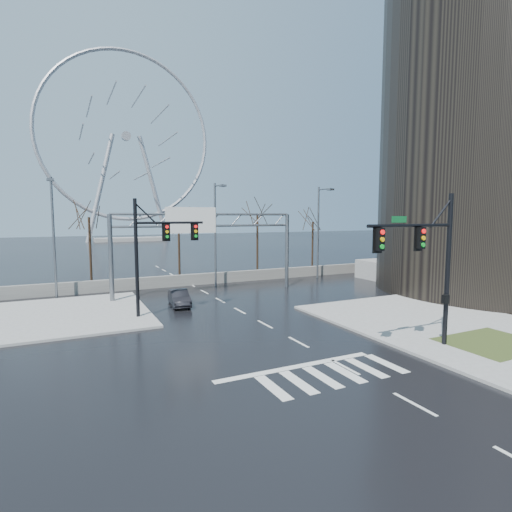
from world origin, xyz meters
TOP-DOWN VIEW (x-y plane):
  - ground at (0.00, 0.00)m, footprint 260.00×260.00m
  - sidewalk_right_ext at (10.00, 2.00)m, footprint 12.00×10.00m
  - sidewalk_far at (-11.00, 12.00)m, footprint 10.00×12.00m
  - grass_strip at (9.00, -5.00)m, footprint 5.00×4.00m
  - tower_podium at (29.00, 8.00)m, footprint 22.00×18.00m
  - barrier_wall at (0.00, 20.00)m, footprint 52.00×0.50m
  - signal_mast_near at (5.14, -4.04)m, footprint 5.52×0.41m
  - signal_mast_far at (-5.87, 8.96)m, footprint 4.72×0.41m
  - sign_gantry at (-0.38, 14.96)m, footprint 16.36×0.40m
  - streetlight_left at (-12.00, 18.16)m, footprint 0.50×2.55m
  - streetlight_mid at (2.00, 18.16)m, footprint 0.50×2.55m
  - streetlight_right at (14.00, 18.16)m, footprint 0.50×2.55m
  - tree_left at (-9.00, 23.50)m, footprint 3.75×3.75m
  - tree_center at (0.00, 24.50)m, footprint 3.25×3.25m
  - tree_right at (9.00, 23.50)m, footprint 3.90×3.90m
  - tree_far_right at (17.00, 24.00)m, footprint 3.40×3.40m
  - ferris_wheel at (5.00, 95.00)m, footprint 45.00×6.00m
  - car at (-3.50, 11.56)m, footprint 1.66×3.82m

SIDE VIEW (x-z plane):
  - ground at x=0.00m, z-range 0.00..0.00m
  - sidewalk_right_ext at x=10.00m, z-range 0.00..0.15m
  - sidewalk_far at x=-11.00m, z-range 0.00..0.15m
  - grass_strip at x=9.00m, z-range 0.14..0.17m
  - barrier_wall at x=0.00m, z-range 0.00..1.10m
  - car at x=-3.50m, z-range 0.00..1.22m
  - tower_podium at x=29.00m, z-range 0.00..2.00m
  - signal_mast_far at x=-5.87m, z-range 0.83..8.83m
  - signal_mast_near at x=5.14m, z-range 0.87..8.87m
  - tree_center at x=0.00m, z-range 1.92..8.42m
  - sign_gantry at x=-0.38m, z-range 1.38..8.98m
  - tree_far_right at x=17.00m, z-range 2.01..8.81m
  - streetlight_left at x=-12.00m, z-range 0.89..10.89m
  - streetlight_mid at x=2.00m, z-range 0.89..10.89m
  - streetlight_right at x=14.00m, z-range 0.89..10.89m
  - tree_left at x=-9.00m, z-range 2.23..9.73m
  - tree_right at x=9.00m, z-range 2.32..10.12m
  - ferris_wheel at x=5.00m, z-range 0.68..51.59m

